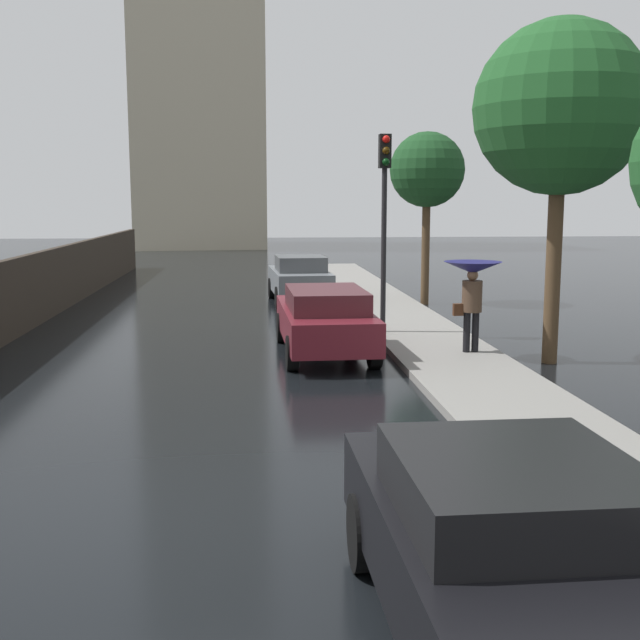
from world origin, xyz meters
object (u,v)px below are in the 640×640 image
Objects in this scene: street_tree_far at (427,171)px; street_tree_near at (560,109)px; pedestrian_with_umbrella_near at (472,279)px; traffic_light at (384,197)px; car_black_near_kerb at (519,558)px; car_grey_far_ahead at (300,279)px; car_maroon_mid_road at (325,319)px.

street_tree_near is at bearing -86.75° from street_tree_far.
traffic_light reaches higher than pedestrian_with_umbrella_near.
pedestrian_with_umbrella_near reaches higher than car_black_near_kerb.
car_black_near_kerb is 19.23m from car_grey_far_ahead.
car_maroon_mid_road is 1.01× the size of traffic_light.
street_tree_far is at bearing 93.25° from street_tree_near.
pedestrian_with_umbrella_near is 0.28× the size of street_tree_near.
pedestrian_with_umbrella_near is 3.35m from traffic_light.
pedestrian_with_umbrella_near is at bearing -75.32° from car_grey_far_ahead.
car_maroon_mid_road is at bearing 164.78° from street_tree_near.
car_grey_far_ahead is 0.88× the size of traffic_light.
street_tree_near is at bearing 66.75° from car_black_near_kerb.
traffic_light is (1.24, 12.88, 2.50)m from car_black_near_kerb.
traffic_light reaches higher than car_grey_far_ahead.
street_tree_far is (3.80, -0.58, 3.27)m from car_grey_far_ahead.
street_tree_far is at bearing -11.78° from car_grey_far_ahead.
car_grey_far_ahead is 6.98m from traffic_light.
pedestrian_with_umbrella_near is at bearing -96.34° from street_tree_far.
car_maroon_mid_road is 0.70× the size of street_tree_near.
traffic_light reaches higher than car_black_near_kerb.
car_grey_far_ahead is 0.76× the size of street_tree_far.
car_grey_far_ahead is at bearing -75.47° from pedestrian_with_umbrella_near.
car_grey_far_ahead is 5.05m from street_tree_far.
traffic_light is 6.25m from street_tree_far.
car_black_near_kerb is 10.93m from car_maroon_mid_road.
pedestrian_with_umbrella_near reaches higher than car_grey_far_ahead.
pedestrian_with_umbrella_near is 3.57m from street_tree_near.
car_maroon_mid_road is at bearing -15.91° from pedestrian_with_umbrella_near.
car_grey_far_ahead reaches higher than car_black_near_kerb.
street_tree_near reaches higher than car_black_near_kerb.
car_grey_far_ahead is (-0.29, 19.23, 0.02)m from car_black_near_kerb.
street_tree_far reaches higher than car_maroon_mid_road.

